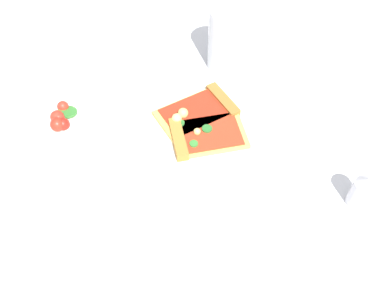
# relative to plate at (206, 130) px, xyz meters

# --- Properties ---
(ground_plane) EXTENTS (2.40, 2.40, 0.00)m
(ground_plane) POSITION_rel_plate_xyz_m (-0.02, 0.04, -0.01)
(ground_plane) COLOR silver
(ground_plane) RESTS_ON ground
(plate) EXTENTS (0.23, 0.23, 0.01)m
(plate) POSITION_rel_plate_xyz_m (0.00, 0.00, 0.00)
(plate) COLOR white
(plate) RESTS_ON ground_plane
(pizza_slice_near) EXTENTS (0.10, 0.14, 0.02)m
(pizza_slice_near) POSITION_rel_plate_xyz_m (-0.02, 0.01, 0.01)
(pizza_slice_near) COLOR #E5B256
(pizza_slice_near) RESTS_ON plate
(pizza_slice_far) EXTENTS (0.14, 0.16, 0.03)m
(pizza_slice_far) POSITION_rel_plate_xyz_m (0.03, 0.01, 0.01)
(pizza_slice_far) COLOR #E5B256
(pizza_slice_far) RESTS_ON plate
(salad_bowl) EXTENTS (0.13, 0.13, 0.08)m
(salad_bowl) POSITION_rel_plate_xyz_m (-0.02, 0.25, 0.03)
(salad_bowl) COLOR white
(salad_bowl) RESTS_ON ground_plane
(soda_glass) EXTENTS (0.07, 0.07, 0.13)m
(soda_glass) POSITION_rel_plate_xyz_m (0.18, -0.05, 0.05)
(soda_glass) COLOR silver
(soda_glass) RESTS_ON ground_plane
(paper_napkin) EXTENTS (0.11, 0.12, 0.00)m
(paper_napkin) POSITION_rel_plate_xyz_m (-0.26, 0.17, -0.01)
(paper_napkin) COLOR silver
(paper_napkin) RESTS_ON ground_plane
(pepper_shaker) EXTENTS (0.03, 0.03, 0.07)m
(pepper_shaker) POSITION_rel_plate_xyz_m (-0.16, -0.23, 0.03)
(pepper_shaker) COLOR silver
(pepper_shaker) RESTS_ON ground_plane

